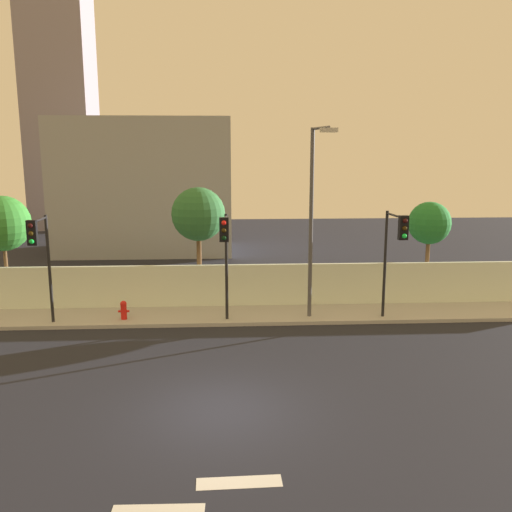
% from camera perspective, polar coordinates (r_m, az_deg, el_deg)
% --- Properties ---
extents(ground_plane, '(80.00, 80.00, 0.00)m').
position_cam_1_polar(ground_plane, '(15.28, -3.68, -15.67)').
color(ground_plane, '#20222C').
extents(sidewalk, '(36.00, 2.40, 0.15)m').
position_cam_1_polar(sidewalk, '(22.87, -3.52, -6.20)').
color(sidewalk, '#ACACAC').
rests_on(sidewalk, ground).
extents(perimeter_wall, '(36.00, 0.18, 1.80)m').
position_cam_1_polar(perimeter_wall, '(23.85, -3.53, -3.04)').
color(perimeter_wall, silver).
rests_on(perimeter_wall, sidewalk).
extents(traffic_light_left, '(0.39, 1.83, 4.31)m').
position_cam_1_polar(traffic_light_left, '(21.59, 14.20, 1.33)').
color(traffic_light_left, black).
rests_on(traffic_light_left, sidewalk).
extents(traffic_light_center, '(0.34, 1.84, 4.24)m').
position_cam_1_polar(traffic_light_center, '(21.72, -21.49, 0.81)').
color(traffic_light_center, black).
rests_on(traffic_light_center, sidewalk).
extents(traffic_light_right, '(0.35, 1.43, 4.23)m').
position_cam_1_polar(traffic_light_right, '(20.84, -3.21, 1.11)').
color(traffic_light_right, black).
rests_on(traffic_light_right, sidewalk).
extents(street_lamp_curbside, '(0.68, 2.09, 7.50)m').
position_cam_1_polar(street_lamp_curbside, '(21.53, 5.96, 4.86)').
color(street_lamp_curbside, '#4C4C51').
rests_on(street_lamp_curbside, sidewalk).
extents(fire_hydrant, '(0.44, 0.26, 0.75)m').
position_cam_1_polar(fire_hydrant, '(22.67, -13.55, -5.39)').
color(fire_hydrant, red).
rests_on(fire_hydrant, sidewalk).
extents(roadside_tree_leftmost, '(2.39, 2.39, 4.89)m').
position_cam_1_polar(roadside_tree_leftmost, '(26.09, -24.80, 3.06)').
color(roadside_tree_leftmost, brown).
rests_on(roadside_tree_leftmost, ground).
extents(roadside_tree_midleft, '(2.36, 2.36, 5.21)m').
position_cam_1_polar(roadside_tree_midleft, '(24.24, -6.00, 4.27)').
color(roadside_tree_midleft, brown).
rests_on(roadside_tree_midleft, ground).
extents(roadside_tree_midright, '(1.91, 1.91, 4.52)m').
position_cam_1_polar(roadside_tree_midright, '(25.94, 17.53, 3.22)').
color(roadside_tree_midright, brown).
rests_on(roadside_tree_midright, ground).
extents(low_building_distant, '(11.39, 6.00, 8.78)m').
position_cam_1_polar(low_building_distant, '(37.59, -11.42, 7.13)').
color(low_building_distant, gray).
rests_on(low_building_distant, ground).
extents(tower_on_skyline, '(5.33, 5.00, 32.01)m').
position_cam_1_polar(tower_on_skyline, '(51.86, -19.98, 20.65)').
color(tower_on_skyline, gray).
rests_on(tower_on_skyline, ground).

